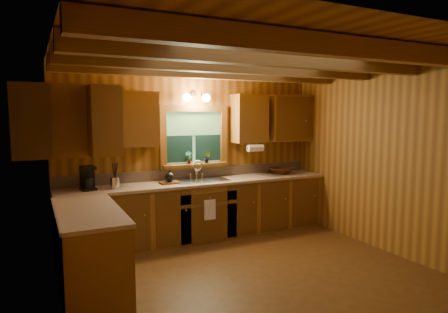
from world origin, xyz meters
TOP-DOWN VIEW (x-y plane):
  - room at (0.00, 0.00)m, footprint 4.20×4.20m
  - ceiling_beams at (0.00, 0.00)m, footprint 4.20×2.54m
  - base_cabinets at (-0.49, 1.28)m, footprint 4.20×2.22m
  - countertop at (-0.48, 1.29)m, footprint 4.20×2.24m
  - backsplash at (0.00, 1.89)m, footprint 4.20×0.02m
  - dishwasher_panel at (-1.47, 0.68)m, footprint 0.02×0.60m
  - upper_cabinets at (-0.56, 1.42)m, footprint 4.19×1.77m
  - window at (0.00, 1.87)m, footprint 1.12×0.08m
  - window_sill at (0.00, 1.82)m, footprint 1.06×0.14m
  - wall_sconce at (0.00, 1.75)m, footprint 0.45×0.21m
  - paper_towel_roll at (0.92, 1.53)m, footprint 0.27×0.11m
  - dish_towel at (0.00, 1.26)m, footprint 0.18×0.01m
  - sink at (0.00, 1.60)m, footprint 0.82×0.48m
  - coffee_maker at (-1.64, 1.61)m, footprint 0.18×0.23m
  - utensil_crock at (-1.30, 1.55)m, footprint 0.12×0.12m
  - cutting_board at (-0.51, 1.58)m, footprint 0.28×0.20m
  - teakettle at (-0.51, 1.58)m, footprint 0.14×0.14m
  - wicker_basket at (1.53, 1.67)m, footprint 0.52×0.52m
  - potted_plant_left at (-0.11, 1.81)m, footprint 0.12×0.10m
  - potted_plant_right at (0.20, 1.80)m, footprint 0.11×0.09m

SIDE VIEW (x-z plane):
  - base_cabinets at x=-0.49m, z-range 0.00..0.86m
  - dishwasher_panel at x=-1.47m, z-range 0.03..0.83m
  - dish_towel at x=0.00m, z-range 0.37..0.67m
  - sink at x=0.00m, z-range 0.64..1.07m
  - countertop at x=-0.48m, z-range 0.86..0.90m
  - cutting_board at x=-0.51m, z-range 0.90..0.92m
  - wicker_basket at x=1.53m, z-range 0.90..1.00m
  - backsplash at x=0.00m, z-range 0.90..1.06m
  - utensil_crock at x=-1.30m, z-range 0.81..1.16m
  - teakettle at x=-0.51m, z-range 0.91..1.08m
  - coffee_maker at x=-1.64m, z-range 0.90..1.22m
  - window_sill at x=0.00m, z-range 1.10..1.14m
  - potted_plant_right at x=0.20m, z-range 1.14..1.31m
  - potted_plant_left at x=-0.11m, z-range 1.14..1.34m
  - room at x=0.00m, z-range -0.80..3.40m
  - paper_towel_roll at x=0.92m, z-range 1.31..1.42m
  - window at x=0.00m, z-range 1.03..2.03m
  - upper_cabinets at x=-0.56m, z-range 1.45..2.23m
  - wall_sconce at x=0.00m, z-range 2.08..2.25m
  - ceiling_beams at x=0.00m, z-range 2.40..2.58m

